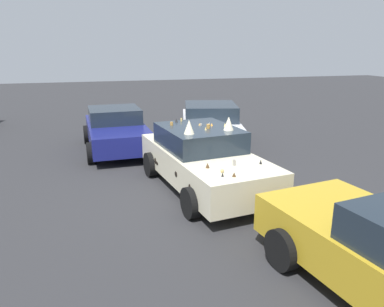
% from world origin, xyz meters
% --- Properties ---
extents(ground_plane, '(60.00, 60.00, 0.00)m').
position_xyz_m(ground_plane, '(0.00, 0.00, 0.00)').
color(ground_plane, '#2D2D30').
extents(art_car_decorated, '(4.57, 2.50, 1.77)m').
position_xyz_m(art_car_decorated, '(0.07, 0.01, 0.74)').
color(art_car_decorated, beige).
rests_on(art_car_decorated, ground).
extents(parked_sedan_behind_left, '(4.32, 2.76, 1.48)m').
position_xyz_m(parked_sedan_behind_left, '(3.62, -1.34, 0.75)').
color(parked_sedan_behind_left, silver).
rests_on(parked_sedan_behind_left, ground).
extents(parked_sedan_behind_right, '(4.09, 2.16, 1.35)m').
position_xyz_m(parked_sedan_behind_right, '(4.12, 1.75, 0.68)').
color(parked_sedan_behind_right, navy).
rests_on(parked_sedan_behind_right, ground).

